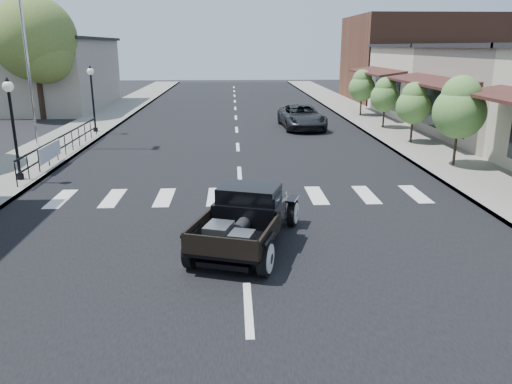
{
  "coord_description": "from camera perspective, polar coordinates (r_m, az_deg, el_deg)",
  "views": [
    {
      "loc": [
        -0.25,
        -11.06,
        4.59
      ],
      "look_at": [
        0.34,
        1.15,
        1.0
      ],
      "focal_mm": 35.0,
      "sensor_mm": 36.0,
      "label": 1
    }
  ],
  "objects": [
    {
      "name": "ground",
      "position": [
        11.98,
        -1.36,
        -6.17
      ],
      "size": [
        120.0,
        120.0,
        0.0
      ],
      "primitive_type": "plane",
      "color": "black",
      "rests_on": "ground"
    },
    {
      "name": "road",
      "position": [
        26.46,
        -2.18,
        6.4
      ],
      "size": [
        14.0,
        80.0,
        0.02
      ],
      "primitive_type": "cube",
      "color": "black",
      "rests_on": "ground"
    },
    {
      "name": "road_markings",
      "position": [
        21.56,
        -2.03,
        4.07
      ],
      "size": [
        12.0,
        60.0,
        0.06
      ],
      "primitive_type": null,
      "color": "silver",
      "rests_on": "ground"
    },
    {
      "name": "sidewalk_left",
      "position": [
        27.71,
        -20.15,
        6.0
      ],
      "size": [
        3.0,
        80.0,
        0.15
      ],
      "primitive_type": "cube",
      "color": "gray",
      "rests_on": "ground"
    },
    {
      "name": "sidewalk_right",
      "position": [
        27.86,
        15.7,
        6.44
      ],
      "size": [
        3.0,
        80.0,
        0.15
      ],
      "primitive_type": "cube",
      "color": "gray",
      "rests_on": "ground"
    },
    {
      "name": "low_building_left",
      "position": [
        41.8,
        -23.97,
        12.15
      ],
      "size": [
        10.0,
        12.0,
        5.0
      ],
      "primitive_type": "cube",
      "color": "#A79D8C",
      "rests_on": "ground"
    },
    {
      "name": "storefront_far",
      "position": [
        36.48,
        22.45,
        11.5
      ],
      "size": [
        10.0,
        9.0,
        4.5
      ],
      "primitive_type": "cube",
      "color": "beige",
      "rests_on": "ground"
    },
    {
      "name": "far_building_right",
      "position": [
        45.86,
        17.91,
        14.26
      ],
      "size": [
        11.0,
        10.0,
        7.0
      ],
      "primitive_type": "cube",
      "color": "brown",
      "rests_on": "ground"
    },
    {
      "name": "railing",
      "position": [
        22.56,
        -21.01,
        5.23
      ],
      "size": [
        0.08,
        10.0,
        1.0
      ],
      "primitive_type": null,
      "color": "black",
      "rests_on": "sidewalk_left"
    },
    {
      "name": "banner",
      "position": [
        20.71,
        -22.4,
        3.6
      ],
      "size": [
        0.04,
        2.2,
        0.6
      ],
      "primitive_type": null,
      "color": "silver",
      "rests_on": "sidewalk_left"
    },
    {
      "name": "lamp_post_b",
      "position": [
        18.77,
        -25.94,
        6.43
      ],
      "size": [
        0.36,
        0.36,
        3.46
      ],
      "primitive_type": null,
      "color": "black",
      "rests_on": "sidewalk_left"
    },
    {
      "name": "lamp_post_c",
      "position": [
        28.17,
        -18.15,
        10.06
      ],
      "size": [
        0.36,
        0.36,
        3.46
      ],
      "primitive_type": null,
      "color": "black",
      "rests_on": "sidewalk_left"
    },
    {
      "name": "flagpole",
      "position": [
        24.77,
        -25.25,
        18.1
      ],
      "size": [
        0.12,
        0.12,
        11.64
      ],
      "primitive_type": "cylinder",
      "color": "silver",
      "rests_on": "sidewalk_left"
    },
    {
      "name": "big_tree_far",
      "position": [
        35.26,
        -23.8,
        13.79
      ],
      "size": [
        5.2,
        5.2,
        7.63
      ],
      "primitive_type": null,
      "color": "#576A2D",
      "rests_on": "ground"
    },
    {
      "name": "small_tree_b",
      "position": [
        20.53,
        22.08,
        7.34
      ],
      "size": [
        1.96,
        1.96,
        3.27
      ],
      "primitive_type": null,
      "color": "#4F7E39",
      "rests_on": "sidewalk_right"
    },
    {
      "name": "small_tree_c",
      "position": [
        24.96,
        17.5,
        8.55
      ],
      "size": [
        1.63,
        1.63,
        2.72
      ],
      "primitive_type": null,
      "color": "#4F7E39",
      "rests_on": "sidewalk_right"
    },
    {
      "name": "small_tree_d",
      "position": [
        29.26,
        14.47,
        9.78
      ],
      "size": [
        1.6,
        1.6,
        2.67
      ],
      "primitive_type": null,
      "color": "#4F7E39",
      "rests_on": "sidewalk_right"
    },
    {
      "name": "small_tree_e",
      "position": [
        34.18,
        11.97,
        10.98
      ],
      "size": [
        1.71,
        1.71,
        2.85
      ],
      "primitive_type": null,
      "color": "#4F7E39",
      "rests_on": "sidewalk_right"
    },
    {
      "name": "hotrod_pickup",
      "position": [
        11.72,
        -1.02,
        -2.85
      ],
      "size": [
        3.17,
        4.63,
        1.47
      ],
      "primitive_type": null,
      "rotation": [
        0.0,
        0.0,
        -0.31
      ],
      "color": "black",
      "rests_on": "ground"
    },
    {
      "name": "second_car",
      "position": [
        28.98,
        5.24,
        8.55
      ],
      "size": [
        2.48,
        4.96,
        1.35
      ],
      "primitive_type": "imported",
      "rotation": [
        0.0,
        0.0,
        0.05
      ],
      "color": "black",
      "rests_on": "ground"
    }
  ]
}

